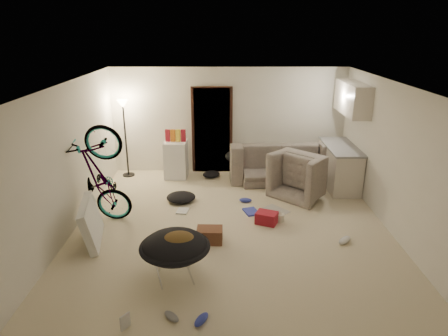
{
  "coord_description": "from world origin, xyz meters",
  "views": [
    {
      "loc": [
        -0.15,
        -6.3,
        3.37
      ],
      "look_at": [
        -0.12,
        0.6,
        0.91
      ],
      "focal_mm": 32.0,
      "sensor_mm": 36.0,
      "label": 1
    }
  ],
  "objects_px": {
    "mini_fridge": "(176,159)",
    "floor_lamp": "(124,122)",
    "saucer_chair": "(175,252)",
    "drink_case_b": "(267,218)",
    "tv_box": "(91,222)",
    "bicycle": "(102,197)",
    "drink_case_a": "(210,235)",
    "sofa": "(278,165)",
    "armchair": "(305,178)",
    "juicer": "(280,217)",
    "kitchen_counter": "(339,167)"
  },
  "relations": [
    {
      "from": "mini_fridge",
      "to": "floor_lamp",
      "type": "bearing_deg",
      "value": 177.99
    },
    {
      "from": "floor_lamp",
      "to": "mini_fridge",
      "type": "distance_m",
      "value": 1.46
    },
    {
      "from": "saucer_chair",
      "to": "floor_lamp",
      "type": "bearing_deg",
      "value": 111.04
    },
    {
      "from": "drink_case_b",
      "to": "tv_box",
      "type": "bearing_deg",
      "value": -144.44
    },
    {
      "from": "bicycle",
      "to": "drink_case_a",
      "type": "relative_size",
      "value": 4.5
    },
    {
      "from": "mini_fridge",
      "to": "saucer_chair",
      "type": "bearing_deg",
      "value": -81.04
    },
    {
      "from": "sofa",
      "to": "tv_box",
      "type": "distance_m",
      "value": 4.51
    },
    {
      "from": "drink_case_b",
      "to": "saucer_chair",
      "type": "bearing_deg",
      "value": -107.75
    },
    {
      "from": "armchair",
      "to": "tv_box",
      "type": "relative_size",
      "value": 1.01
    },
    {
      "from": "bicycle",
      "to": "mini_fridge",
      "type": "distance_m",
      "value": 2.55
    },
    {
      "from": "tv_box",
      "to": "juicer",
      "type": "height_order",
      "value": "tv_box"
    },
    {
      "from": "mini_fridge",
      "to": "drink_case_b",
      "type": "xyz_separation_m",
      "value": [
        1.88,
        -2.37,
        -0.33
      ]
    },
    {
      "from": "bicycle",
      "to": "drink_case_b",
      "type": "relative_size",
      "value": 5.13
    },
    {
      "from": "sofa",
      "to": "drink_case_b",
      "type": "distance_m",
      "value": 2.34
    },
    {
      "from": "drink_case_a",
      "to": "floor_lamp",
      "type": "bearing_deg",
      "value": 124.78
    },
    {
      "from": "mini_fridge",
      "to": "drink_case_a",
      "type": "xyz_separation_m",
      "value": [
        0.87,
        -3.02,
        -0.32
      ]
    },
    {
      "from": "drink_case_b",
      "to": "floor_lamp",
      "type": "bearing_deg",
      "value": 164.37
    },
    {
      "from": "kitchen_counter",
      "to": "tv_box",
      "type": "xyz_separation_m",
      "value": [
        -4.73,
        -2.45,
        -0.09
      ]
    },
    {
      "from": "saucer_chair",
      "to": "juicer",
      "type": "bearing_deg",
      "value": 45.34
    },
    {
      "from": "kitchen_counter",
      "to": "sofa",
      "type": "bearing_deg",
      "value": 160.71
    },
    {
      "from": "armchair",
      "to": "juicer",
      "type": "height_order",
      "value": "armchair"
    },
    {
      "from": "saucer_chair",
      "to": "juicer",
      "type": "height_order",
      "value": "saucer_chair"
    },
    {
      "from": "bicycle",
      "to": "sofa",
      "type": "bearing_deg",
      "value": -53.36
    },
    {
      "from": "sofa",
      "to": "mini_fridge",
      "type": "bearing_deg",
      "value": -6.16
    },
    {
      "from": "mini_fridge",
      "to": "drink_case_a",
      "type": "distance_m",
      "value": 3.16
    },
    {
      "from": "sofa",
      "to": "bicycle",
      "type": "relative_size",
      "value": 1.2
    },
    {
      "from": "sofa",
      "to": "juicer",
      "type": "height_order",
      "value": "sofa"
    },
    {
      "from": "sofa",
      "to": "drink_case_a",
      "type": "relative_size",
      "value": 5.4
    },
    {
      "from": "armchair",
      "to": "tv_box",
      "type": "height_order",
      "value": "tv_box"
    },
    {
      "from": "tv_box",
      "to": "drink_case_a",
      "type": "bearing_deg",
      "value": -11.89
    },
    {
      "from": "mini_fridge",
      "to": "tv_box",
      "type": "distance_m",
      "value": 3.19
    },
    {
      "from": "tv_box",
      "to": "drink_case_b",
      "type": "distance_m",
      "value": 3.02
    },
    {
      "from": "bicycle",
      "to": "juicer",
      "type": "bearing_deg",
      "value": -85.8
    },
    {
      "from": "floor_lamp",
      "to": "saucer_chair",
      "type": "height_order",
      "value": "floor_lamp"
    },
    {
      "from": "floor_lamp",
      "to": "kitchen_counter",
      "type": "relative_size",
      "value": 1.21
    },
    {
      "from": "bicycle",
      "to": "mini_fridge",
      "type": "bearing_deg",
      "value": -20.77
    },
    {
      "from": "floor_lamp",
      "to": "sofa",
      "type": "distance_m",
      "value": 3.68
    },
    {
      "from": "floor_lamp",
      "to": "saucer_chair",
      "type": "distance_m",
      "value": 4.52
    },
    {
      "from": "tv_box",
      "to": "drink_case_b",
      "type": "xyz_separation_m",
      "value": [
        2.94,
        0.63,
        -0.24
      ]
    },
    {
      "from": "kitchen_counter",
      "to": "armchair",
      "type": "bearing_deg",
      "value": -151.89
    },
    {
      "from": "bicycle",
      "to": "tv_box",
      "type": "height_order",
      "value": "bicycle"
    },
    {
      "from": "kitchen_counter",
      "to": "mini_fridge",
      "type": "height_order",
      "value": "kitchen_counter"
    },
    {
      "from": "armchair",
      "to": "saucer_chair",
      "type": "bearing_deg",
      "value": 94.09
    },
    {
      "from": "saucer_chair",
      "to": "tv_box",
      "type": "relative_size",
      "value": 0.93
    },
    {
      "from": "mini_fridge",
      "to": "drink_case_b",
      "type": "bearing_deg",
      "value": -48.66
    },
    {
      "from": "floor_lamp",
      "to": "drink_case_a",
      "type": "distance_m",
      "value": 3.91
    },
    {
      "from": "mini_fridge",
      "to": "tv_box",
      "type": "relative_size",
      "value": 0.82
    },
    {
      "from": "bicycle",
      "to": "saucer_chair",
      "type": "height_order",
      "value": "bicycle"
    },
    {
      "from": "floor_lamp",
      "to": "armchair",
      "type": "relative_size",
      "value": 1.69
    },
    {
      "from": "bicycle",
      "to": "drink_case_a",
      "type": "distance_m",
      "value": 2.09
    }
  ]
}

